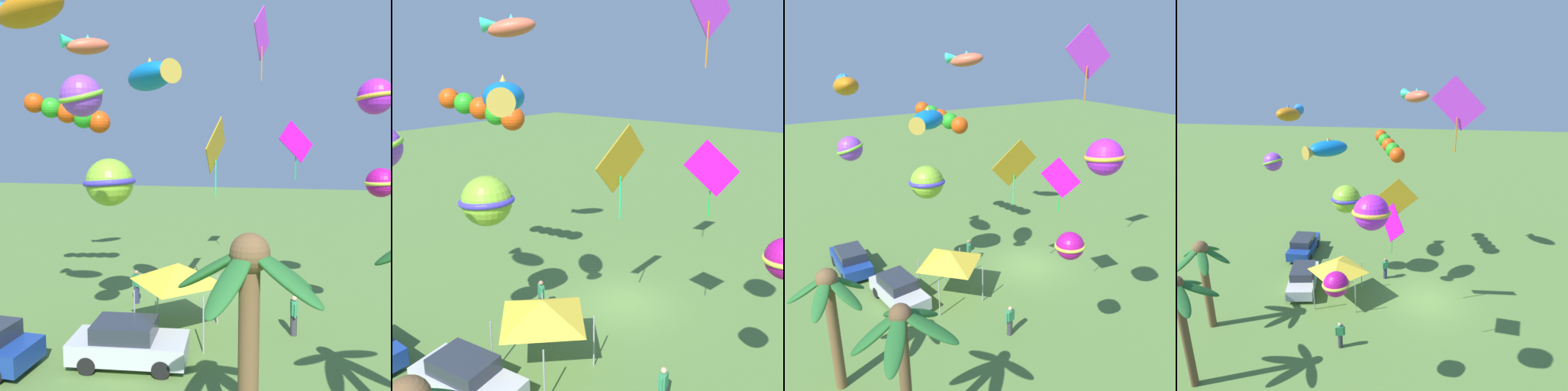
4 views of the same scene
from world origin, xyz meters
TOP-DOWN VIEW (x-y plane):
  - ground_plane at (0.00, 0.00)m, footprint 120.00×120.00m
  - parked_car_0 at (0.51, 8.48)m, footprint 4.10×2.22m
  - spectator_0 at (2.38, 3.04)m, footprint 0.48×0.40m
  - spectator_1 at (-4.86, 4.85)m, footprint 0.30×0.54m
  - festival_tent at (-0.47, 5.81)m, footprint 2.86×2.86m
  - kite_fish_0 at (5.58, 1.41)m, footprint 2.44×2.34m
  - kite_tube_1 at (5.47, 3.09)m, footprint 3.49×2.37m
  - kite_diamond_2 at (-4.76, 2.16)m, footprint 1.45×1.24m
  - kite_ball_3 at (2.37, 5.72)m, footprint 2.58×2.58m
  - kite_diamond_4 at (-1.23, 2.26)m, footprint 0.47×2.61m
  - kite_diamond_6 at (-2.96, -0.71)m, footprint 0.56×2.52m
  - kite_fish_10 at (0.29, 6.45)m, footprint 2.83×2.78m

SIDE VIEW (x-z plane):
  - ground_plane at x=0.00m, z-range 0.00..0.00m
  - parked_car_0 at x=0.51m, z-range 0.00..1.51m
  - spectator_0 at x=2.38m, z-range 0.02..1.61m
  - spectator_1 at x=-4.86m, z-range 0.02..1.61m
  - festival_tent at x=-0.47m, z-range 1.04..3.89m
  - kite_ball_3 at x=2.37m, z-range 4.98..6.87m
  - kite_diamond_4 at x=-1.23m, z-range 5.54..9.18m
  - kite_diamond_2 at x=-4.76m, z-range 6.23..8.82m
  - kite_tube_1 at x=5.47m, z-range 7.98..9.77m
  - kite_fish_10 at x=0.29m, z-range 9.23..10.45m
  - kite_fish_0 at x=5.58m, z-range 11.82..12.95m
  - kite_diamond_6 at x=-2.96m, z-range 11.11..14.68m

